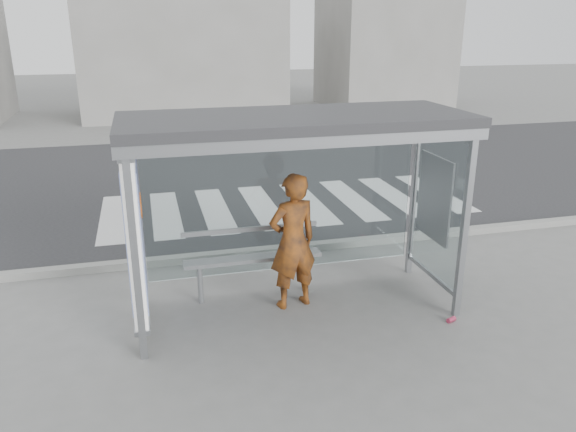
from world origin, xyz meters
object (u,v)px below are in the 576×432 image
at_px(bus_shelter, 266,167).
at_px(bench, 253,258).
at_px(person, 293,242).
at_px(soda_can, 451,320).

height_order(bus_shelter, bench, bus_shelter).
bearing_deg(person, bus_shelter, -3.07).
xyz_separation_m(bench, soda_can, (2.33, -1.37, -0.55)).
relative_size(bus_shelter, bench, 2.22).
bearing_deg(person, soda_can, 139.87).
bearing_deg(bench, soda_can, -30.52).
distance_m(person, bench, 0.70).
distance_m(bench, soda_can, 2.76).
height_order(person, bench, person).
relative_size(bus_shelter, soda_can, 34.81).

